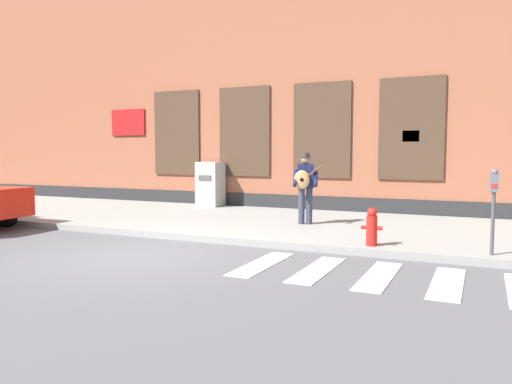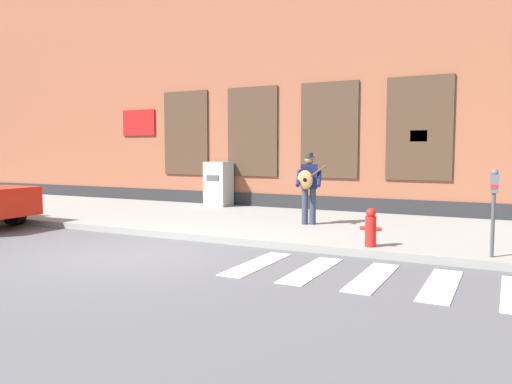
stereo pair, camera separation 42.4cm
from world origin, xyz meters
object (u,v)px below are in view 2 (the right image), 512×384
object	(u,v)px
parking_meter	(494,199)
utility_box	(219,184)
fire_hydrant	(371,228)
busker	(308,184)

from	to	relation	value
parking_meter	utility_box	xyz separation A→B (m)	(-7.99, 4.59, -0.25)
parking_meter	utility_box	size ratio (longest dim) A/B	1.03
utility_box	fire_hydrant	size ratio (longest dim) A/B	1.99
parking_meter	utility_box	distance (m)	9.21
busker	fire_hydrant	size ratio (longest dim) A/B	2.41
fire_hydrant	parking_meter	bearing A→B (deg)	0.11
utility_box	fire_hydrant	world-z (taller)	utility_box
busker	parking_meter	bearing A→B (deg)	-27.34
fire_hydrant	busker	bearing A→B (deg)	134.05
busker	utility_box	world-z (taller)	busker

